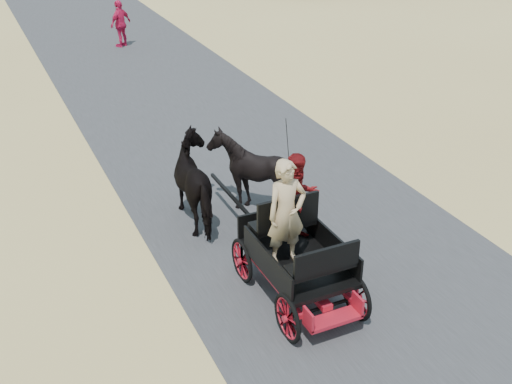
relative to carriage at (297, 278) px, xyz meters
name	(u,v)px	position (x,y,z in m)	size (l,w,h in m)	color
ground	(339,263)	(1.16, 0.53, -0.36)	(140.00, 140.00, 0.00)	tan
road	(339,263)	(1.16, 0.53, -0.35)	(6.00, 140.00, 0.01)	#38383A
carriage	(297,278)	(0.00, 0.00, 0.00)	(1.30, 2.40, 0.72)	black
horse_left	(200,183)	(-0.55, 3.00, 0.49)	(0.91, 2.01, 1.70)	black
horse_right	(251,172)	(0.55, 3.00, 0.49)	(1.37, 1.54, 1.70)	black
driver_man	(286,213)	(-0.20, 0.05, 1.26)	(0.66, 0.43, 1.80)	tan
passenger_woman	(298,198)	(0.30, 0.60, 1.15)	(0.77, 0.60, 1.58)	#660C0F
pedestrian	(121,24)	(1.32, 16.41, 0.50)	(1.01, 0.42, 1.73)	#C71647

